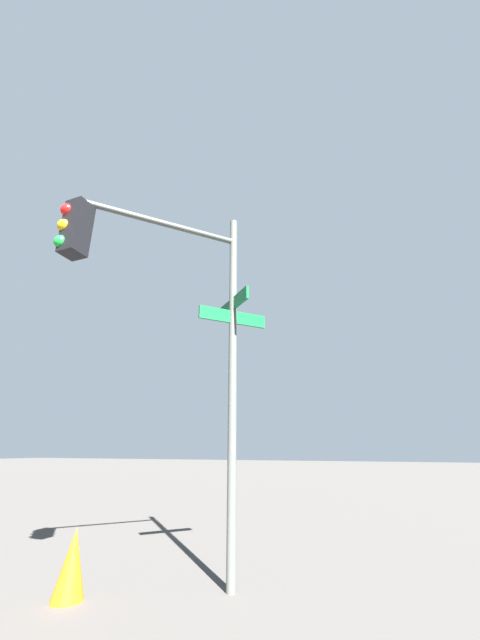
% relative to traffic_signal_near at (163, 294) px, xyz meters
% --- Properties ---
extents(traffic_signal_near, '(2.15, 2.36, 5.26)m').
position_rel_traffic_signal_near_xyz_m(traffic_signal_near, '(0.00, 0.00, 0.00)').
color(traffic_signal_near, '#474C47').
rests_on(traffic_signal_near, ground_plane).
extents(traffic_cone, '(0.36, 0.36, 0.73)m').
position_rel_traffic_signal_near_xyz_m(traffic_cone, '(0.88, 0.10, -3.32)').
color(traffic_cone, orange).
rests_on(traffic_cone, ground_plane).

